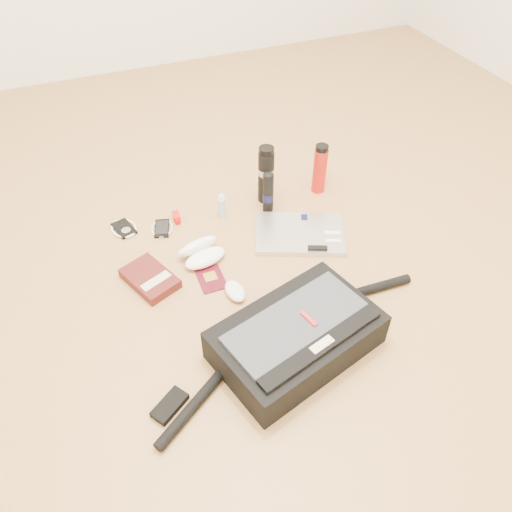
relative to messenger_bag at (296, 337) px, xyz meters
name	(u,v)px	position (x,y,z in m)	size (l,w,h in m)	color
ground	(262,286)	(0.01, 0.30, -0.06)	(4.00, 4.00, 0.00)	#A57844
messenger_bag	(296,337)	(0.00, 0.00, 0.00)	(1.00, 0.43, 0.14)	black
laptop	(300,234)	(0.25, 0.49, -0.05)	(0.41, 0.36, 0.03)	silver
book	(150,278)	(-0.35, 0.47, -0.05)	(0.20, 0.24, 0.04)	#441410
passport	(211,279)	(-0.15, 0.40, -0.06)	(0.09, 0.13, 0.01)	#430813
mouse	(235,291)	(-0.09, 0.29, -0.05)	(0.07, 0.11, 0.03)	white
sunglasses_case	(201,252)	(-0.15, 0.51, -0.03)	(0.19, 0.17, 0.10)	white
ipod	(124,228)	(-0.39, 0.79, -0.06)	(0.12, 0.12, 0.01)	black
phone	(162,228)	(-0.24, 0.73, -0.06)	(0.11, 0.12, 0.01)	black
inhaler	(176,216)	(-0.17, 0.78, -0.05)	(0.03, 0.09, 0.02)	#B61609
spray_bottle	(222,207)	(0.01, 0.72, -0.02)	(0.04, 0.04, 0.11)	#94B4CB
aerosol_can	(268,192)	(0.20, 0.69, 0.03)	(0.06, 0.06, 0.19)	black
thermos_black	(266,175)	(0.22, 0.76, 0.06)	(0.09, 0.09, 0.26)	black
thermos_red	(320,169)	(0.46, 0.73, 0.05)	(0.07, 0.07, 0.22)	#B21811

